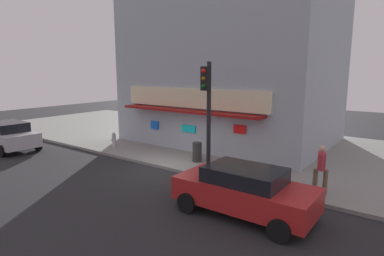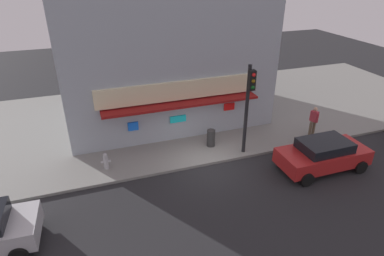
{
  "view_description": "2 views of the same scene",
  "coord_description": "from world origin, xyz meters",
  "views": [
    {
      "loc": [
        9.34,
        -10.51,
        4.43
      ],
      "look_at": [
        0.1,
        2.05,
        1.63
      ],
      "focal_mm": 29.95,
      "sensor_mm": 36.0,
      "label": 1
    },
    {
      "loc": [
        -5.19,
        -12.57,
        9.02
      ],
      "look_at": [
        -0.13,
        2.12,
        1.09
      ],
      "focal_mm": 30.6,
      "sensor_mm": 36.0,
      "label": 2
    }
  ],
  "objects": [
    {
      "name": "ground_plane",
      "position": [
        0.0,
        0.0,
        0.0
      ],
      "size": [
        57.52,
        57.52,
        0.0
      ],
      "primitive_type": "plane",
      "color": "#232326"
    },
    {
      "name": "sidewalk",
      "position": [
        0.0,
        6.13,
        0.07
      ],
      "size": [
        38.35,
        12.26,
        0.14
      ],
      "primitive_type": "cube",
      "color": "gray",
      "rests_on": "ground_plane"
    },
    {
      "name": "corner_building",
      "position": [
        -0.53,
        7.16,
        4.59
      ],
      "size": [
        11.6,
        9.46,
        8.9
      ],
      "color": "#9EA8B2",
      "rests_on": "sidewalk"
    },
    {
      "name": "traffic_light",
      "position": [
        2.13,
        0.34,
        3.13
      ],
      "size": [
        0.32,
        0.58,
        4.65
      ],
      "color": "black",
      "rests_on": "sidewalk"
    },
    {
      "name": "fire_hydrant",
      "position": [
        -4.8,
        1.19,
        0.54
      ],
      "size": [
        0.47,
        0.23,
        0.83
      ],
      "color": "#B2B2B7",
      "rests_on": "sidewalk"
    },
    {
      "name": "trash_can",
      "position": [
        0.75,
        1.57,
        0.6
      ],
      "size": [
        0.44,
        0.44,
        0.93
      ],
      "primitive_type": "cylinder",
      "color": "#2D2D2D",
      "rests_on": "sidewalk"
    },
    {
      "name": "pedestrian",
      "position": [
        6.61,
        0.79,
        1.1
      ],
      "size": [
        0.52,
        0.54,
        1.75
      ],
      "color": "brown",
      "rests_on": "sidewalk"
    },
    {
      "name": "parked_car_red",
      "position": [
        5.08,
        -1.99,
        0.8
      ],
      "size": [
        4.32,
        2.11,
        1.52
      ],
      "color": "#AD1E1E",
      "rests_on": "ground_plane"
    }
  ]
}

